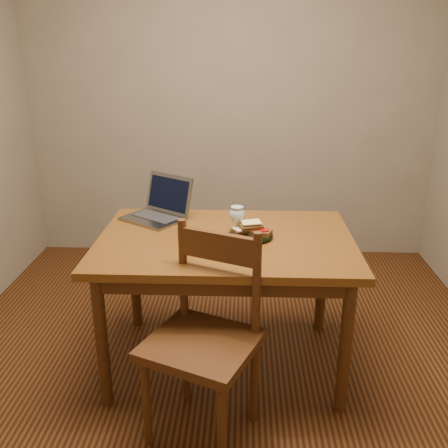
{
  "coord_description": "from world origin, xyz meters",
  "views": [
    {
      "loc": [
        0.11,
        -2.36,
        1.67
      ],
      "look_at": [
        0.01,
        0.05,
        0.8
      ],
      "focal_mm": 40.0,
      "sensor_mm": 36.0,
      "label": 1
    }
  ],
  "objects_px": {
    "chair": "(204,330)",
    "plate": "(251,236)",
    "table": "(225,253)",
    "milk_glass": "(237,220)",
    "laptop": "(160,207)"
  },
  "relations": [
    {
      "from": "table",
      "to": "plate",
      "type": "xyz_separation_m",
      "value": [
        0.13,
        0.01,
        0.1
      ]
    },
    {
      "from": "chair",
      "to": "table",
      "type": "bearing_deg",
      "value": 105.52
    },
    {
      "from": "chair",
      "to": "laptop",
      "type": "distance_m",
      "value": 0.92
    },
    {
      "from": "table",
      "to": "chair",
      "type": "height_order",
      "value": "chair"
    },
    {
      "from": "chair",
      "to": "plate",
      "type": "distance_m",
      "value": 0.61
    },
    {
      "from": "plate",
      "to": "laptop",
      "type": "height_order",
      "value": "laptop"
    },
    {
      "from": "milk_glass",
      "to": "chair",
      "type": "bearing_deg",
      "value": -102.89
    },
    {
      "from": "plate",
      "to": "milk_glass",
      "type": "height_order",
      "value": "milk_glass"
    },
    {
      "from": "plate",
      "to": "milk_glass",
      "type": "relative_size",
      "value": 1.49
    },
    {
      "from": "chair",
      "to": "plate",
      "type": "bearing_deg",
      "value": 92.51
    },
    {
      "from": "table",
      "to": "chair",
      "type": "bearing_deg",
      "value": -98.12
    },
    {
      "from": "table",
      "to": "chair",
      "type": "distance_m",
      "value": 0.54
    },
    {
      "from": "milk_glass",
      "to": "laptop",
      "type": "height_order",
      "value": "laptop"
    },
    {
      "from": "chair",
      "to": "plate",
      "type": "relative_size",
      "value": 2.56
    },
    {
      "from": "table",
      "to": "laptop",
      "type": "relative_size",
      "value": 3.04
    }
  ]
}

